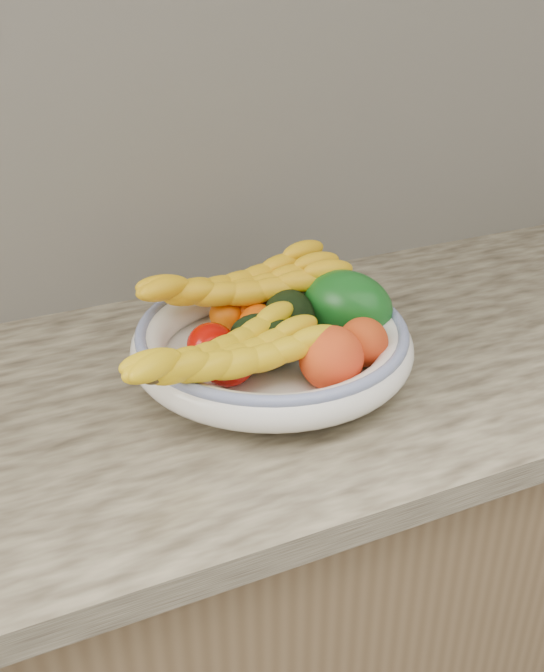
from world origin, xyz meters
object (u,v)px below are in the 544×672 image
Objects in this scene: banana_bunch_back at (243,291)px; green_mango at (347,305)px; fruit_bowl at (272,343)px; banana_bunch_front at (229,360)px.

green_mango is at bearing -32.27° from banana_bunch_back.
fruit_bowl is at bearing 154.95° from green_mango.
fruit_bowl is 2.77× the size of green_mango.
banana_bunch_back is at bearing 115.48° from green_mango.
banana_bunch_front is (-0.09, -0.17, -0.01)m from banana_bunch_back.
green_mango is at bearing 6.91° from fruit_bowl.
banana_bunch_front is at bearing 170.14° from green_mango.
banana_bunch_front is at bearing -117.22° from banana_bunch_back.
fruit_bowl is at bearing -87.72° from banana_bunch_back.
banana_bunch_back is 0.19m from banana_bunch_front.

